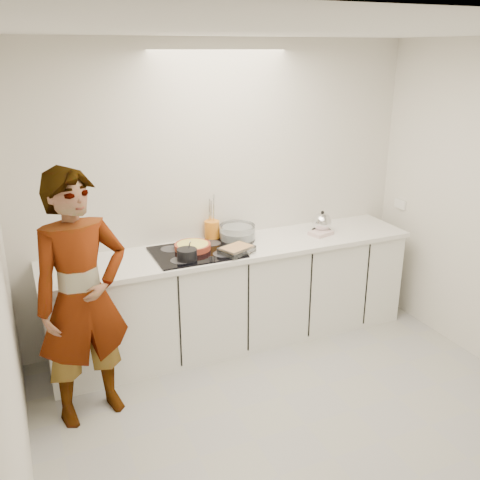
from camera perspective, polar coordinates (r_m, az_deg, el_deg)
name	(u,v)px	position (r m, az deg, el deg)	size (l,w,h in m)	color
floor	(306,424)	(4.02, 7.03, -18.95)	(3.60, 3.20, 0.00)	#A9A99F
ceiling	(326,30)	(3.15, 9.12, 21.24)	(3.60, 3.20, 0.00)	white
wall_back	(220,193)	(4.74, -2.11, 4.98)	(3.60, 0.00, 2.60)	silver
wall_left	(3,305)	(2.93, -24.00, -6.35)	(0.00, 3.20, 2.60)	silver
base_cabinets	(235,296)	(4.76, -0.56, -6.04)	(3.20, 0.58, 0.87)	white
countertop	(235,248)	(4.58, -0.58, -0.91)	(3.24, 0.64, 0.04)	white
hob	(197,252)	(4.44, -4.64, -1.30)	(0.72, 0.54, 0.01)	black
tart_dish	(193,246)	(4.48, -5.07, -0.66)	(0.38, 0.38, 0.05)	#9E3A25
saucepan	(187,254)	(4.25, -5.67, -1.54)	(0.17, 0.17, 0.15)	black
baking_dish	(237,249)	(4.39, -0.36, -0.99)	(0.32, 0.29, 0.05)	silver
mixing_bowl	(237,233)	(4.69, -0.28, 0.70)	(0.32, 0.32, 0.14)	silver
tea_towel	(321,233)	(4.91, 8.60, 0.74)	(0.20, 0.15, 0.03)	white
kettle	(322,223)	(4.97, 8.73, 1.80)	(0.24, 0.24, 0.20)	black
utensil_crock	(212,230)	(4.73, -3.00, 1.07)	(0.13, 0.13, 0.17)	orange
cook	(82,299)	(3.79, -16.46, -6.07)	(0.66, 0.43, 1.81)	white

